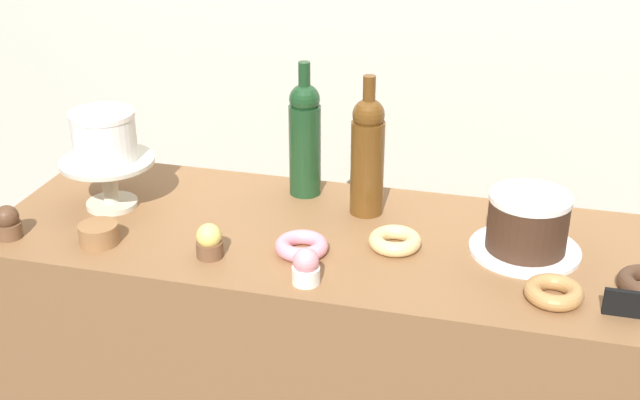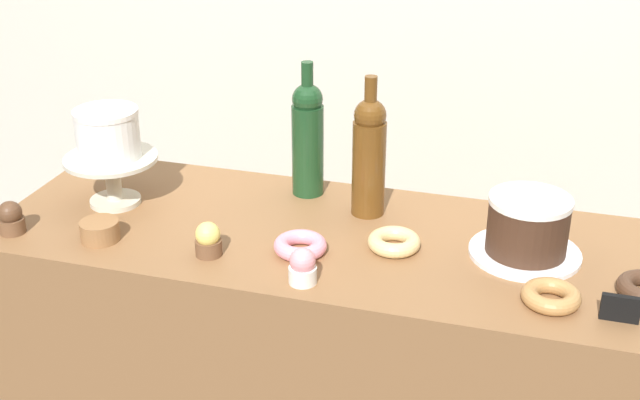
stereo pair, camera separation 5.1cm
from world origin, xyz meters
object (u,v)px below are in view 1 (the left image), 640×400
(cupcake_chocolate, at_px, (8,223))
(cookie_stack, at_px, (99,234))
(donut_pink, at_px, (302,246))
(cupcake_lemon, at_px, (209,242))
(donut_glazed, at_px, (395,241))
(cake_stand_pedestal, at_px, (109,174))
(wine_bottle_green, at_px, (305,137))
(cupcake_strawberry, at_px, (306,267))
(chocolate_round_cake, at_px, (528,222))
(price_sign_chalkboard, at_px, (623,303))
(donut_maple, at_px, (554,292))
(white_layer_cake, at_px, (104,136))
(wine_bottle_amber, at_px, (368,154))

(cupcake_chocolate, relative_size, cookie_stack, 0.88)
(cupcake_chocolate, xyz_separation_m, donut_pink, (0.63, 0.09, -0.02))
(cupcake_lemon, height_order, donut_glazed, cupcake_lemon)
(cake_stand_pedestal, xyz_separation_m, donut_glazed, (0.68, -0.03, -0.07))
(wine_bottle_green, distance_m, cupcake_strawberry, 0.43)
(chocolate_round_cake, bearing_deg, cupcake_chocolate, -168.87)
(cake_stand_pedestal, xyz_separation_m, price_sign_chalkboard, (1.13, -0.19, -0.06))
(donut_pink, bearing_deg, donut_maple, -6.22)
(cupcake_strawberry, height_order, cookie_stack, cupcake_strawberry)
(white_layer_cake, relative_size, donut_pink, 1.31)
(cupcake_strawberry, height_order, donut_maple, cupcake_strawberry)
(wine_bottle_amber, xyz_separation_m, donut_pink, (-0.09, -0.22, -0.13))
(cupcake_lemon, relative_size, cookie_stack, 0.88)
(price_sign_chalkboard, bearing_deg, chocolate_round_cake, 132.05)
(cookie_stack, bearing_deg, donut_maple, 0.74)
(white_layer_cake, height_order, chocolate_round_cake, white_layer_cake)
(donut_glazed, bearing_deg, donut_pink, -158.93)
(white_layer_cake, height_order, cupcake_strawberry, white_layer_cake)
(donut_maple, xyz_separation_m, cookie_stack, (-0.94, -0.01, 0.01))
(wine_bottle_green, height_order, cookie_stack, wine_bottle_green)
(cake_stand_pedestal, bearing_deg, cupcake_strawberry, -22.41)
(cake_stand_pedestal, bearing_deg, wine_bottle_amber, 11.49)
(donut_glazed, height_order, cookie_stack, cookie_stack)
(chocolate_round_cake, bearing_deg, cake_stand_pedestal, -179.03)
(cupcake_chocolate, height_order, price_sign_chalkboard, cupcake_chocolate)
(cookie_stack, height_order, price_sign_chalkboard, price_sign_chalkboard)
(cupcake_lemon, relative_size, donut_glazed, 0.66)
(donut_maple, distance_m, price_sign_chalkboard, 0.12)
(chocolate_round_cake, distance_m, cupcake_chocolate, 1.11)
(cupcake_lemon, xyz_separation_m, donut_glazed, (0.37, 0.13, -0.02))
(wine_bottle_green, relative_size, donut_maple, 2.91)
(chocolate_round_cake, xyz_separation_m, cupcake_lemon, (-0.63, -0.18, -0.04))
(cake_stand_pedestal, distance_m, cookie_stack, 0.19)
(chocolate_round_cake, xyz_separation_m, donut_pink, (-0.45, -0.12, -0.06))
(wine_bottle_amber, bearing_deg, donut_maple, -33.60)
(cake_stand_pedestal, relative_size, donut_pink, 1.93)
(cupcake_lemon, bearing_deg, donut_maple, 0.62)
(cake_stand_pedestal, xyz_separation_m, white_layer_cake, (0.00, 0.00, 0.09))
(chocolate_round_cake, bearing_deg, cupcake_lemon, -163.75)
(cupcake_strawberry, xyz_separation_m, donut_pink, (-0.04, 0.11, -0.02))
(white_layer_cake, height_order, wine_bottle_green, wine_bottle_green)
(wine_bottle_green, bearing_deg, cupcake_chocolate, -145.73)
(donut_pink, bearing_deg, cupcake_strawberry, -70.14)
(donut_pink, bearing_deg, wine_bottle_amber, 67.72)
(donut_glazed, relative_size, donut_maple, 1.00)
(cupcake_strawberry, height_order, price_sign_chalkboard, cupcake_strawberry)
(cupcake_chocolate, height_order, donut_pink, cupcake_chocolate)
(chocolate_round_cake, height_order, wine_bottle_amber, wine_bottle_amber)
(chocolate_round_cake, bearing_deg, cookie_stack, -167.92)
(cake_stand_pedestal, distance_m, wine_bottle_green, 0.46)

